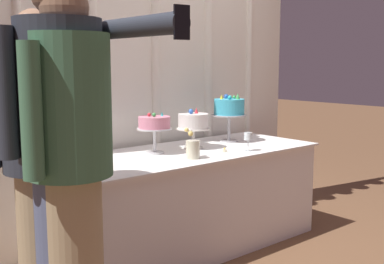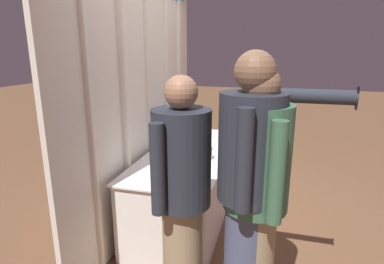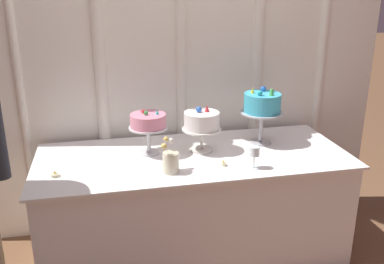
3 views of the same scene
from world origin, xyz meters
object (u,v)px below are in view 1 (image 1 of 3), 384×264
guest_girl_blue_dress (63,155)px  tealight_far_left (101,169)px  wine_glass (248,137)px  flower_vase (193,148)px  tealight_near_left (225,151)px  cake_display_rightmost (229,109)px  cake_table (191,199)px  cake_display_center (193,123)px  cake_display_leftmost (154,124)px  guest_man_pink_jacket (70,167)px  guest_man_dark_suit (40,158)px

guest_girl_blue_dress → tealight_far_left: bearing=49.2°
wine_glass → tealight_far_left: size_ratio=2.75×
flower_vase → tealight_near_left: (0.32, 0.03, -0.06)m
flower_vase → tealight_far_left: 0.66m
cake_display_rightmost → flower_vase: cake_display_rightmost is taller
wine_glass → flower_vase: bearing=174.5°
cake_table → tealight_near_left: size_ratio=51.52×
cake_table → cake_display_center: size_ratio=6.45×
cake_display_leftmost → cake_display_center: bearing=-3.9°
wine_glass → flower_vase: size_ratio=0.66×
cake_display_rightmost → guest_girl_blue_dress: (-1.83, -0.84, -0.03)m
cake_display_rightmost → wine_glass: size_ratio=2.89×
cake_display_center → wine_glass: cake_display_center is taller
cake_display_center → cake_display_rightmost: size_ratio=0.77×
cake_display_leftmost → guest_man_pink_jacket: guest_man_pink_jacket is taller
cake_display_rightmost → cake_display_center: bearing=-172.9°
cake_display_center → cake_display_leftmost: bearing=176.1°
cake_display_leftmost → guest_man_dark_suit: (-0.99, -0.38, -0.05)m
cake_display_center → flower_vase: cake_display_center is taller
flower_vase → tealight_far_left: flower_vase is taller
cake_table → cake_display_leftmost: 0.64m
cake_display_leftmost → wine_glass: bearing=-32.0°
wine_glass → guest_man_pink_jacket: guest_man_pink_jacket is taller
cake_table → tealight_far_left: (-0.83, -0.15, 0.37)m
tealight_far_left → wine_glass: bearing=-6.4°
cake_display_rightmost → tealight_far_left: cake_display_rightmost is taller
guest_man_dark_suit → guest_girl_blue_dress: bearing=-99.3°
cake_display_center → tealight_near_left: bearing=-74.8°
cake_display_leftmost → guest_girl_blue_dress: 1.34m
cake_table → cake_display_rightmost: cake_display_rightmost is taller
cake_display_center → cake_display_rightmost: (0.42, 0.05, 0.08)m
cake_display_center → cake_table: bearing=-138.7°
tealight_far_left → guest_man_pink_jacket: size_ratio=0.03×
flower_vase → guest_man_pink_jacket: guest_man_pink_jacket is taller
flower_vase → guest_girl_blue_dress: guest_girl_blue_dress is taller
cake_display_center → tealight_far_left: bearing=-167.0°
cake_display_rightmost → tealight_near_left: (-0.35, -0.32, -0.26)m
guest_man_dark_suit → cake_display_rightmost: bearing=13.2°
tealight_far_left → tealight_near_left: tealight_near_left is taller
tealight_near_left → guest_man_dark_suit: (-1.40, -0.10, 0.14)m
flower_vase → tealight_far_left: bearing=172.9°
flower_vase → guest_girl_blue_dress: (-1.15, -0.50, 0.17)m
cake_display_leftmost → flower_vase: cake_display_leftmost is taller
wine_glass → guest_man_dark_suit: guest_man_dark_suit is taller
cake_display_center → cake_display_rightmost: bearing=7.1°
wine_glass → cake_display_rightmost: bearing=64.2°
guest_man_pink_jacket → cake_display_center: bearing=30.5°
flower_vase → guest_man_pink_jacket: size_ratio=0.12×
tealight_far_left → tealight_near_left: size_ratio=1.30×
cake_display_leftmost → guest_man_dark_suit: bearing=-158.9°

